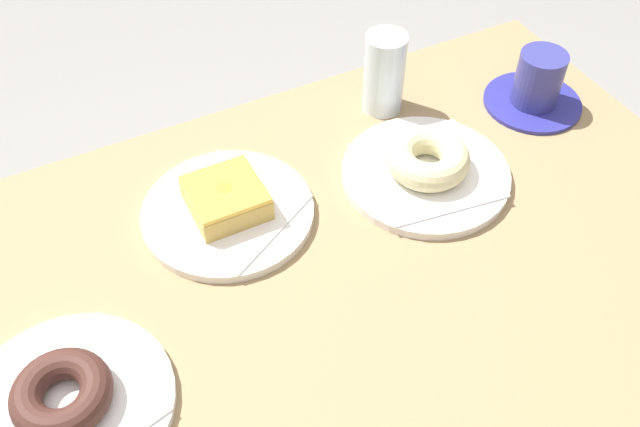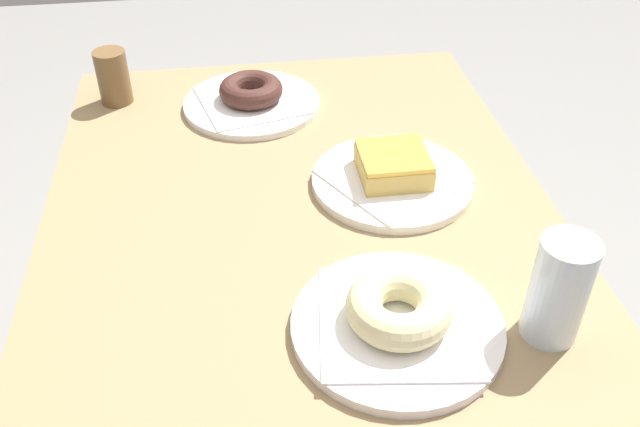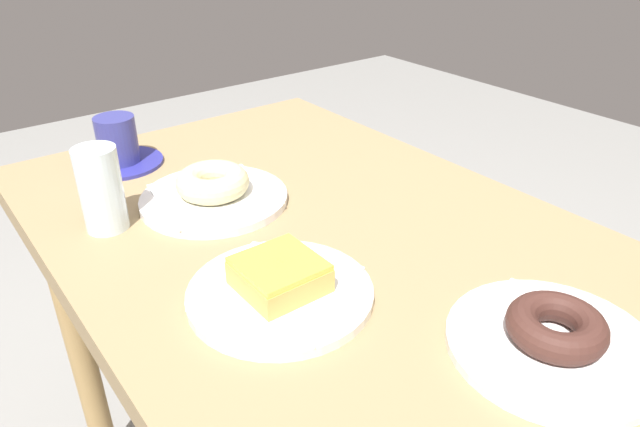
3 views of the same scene
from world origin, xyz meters
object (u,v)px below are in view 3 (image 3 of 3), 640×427
Objects in this scene: donut_chocolate_ring at (556,326)px; water_glass at (101,189)px; donut_glazed_square at (279,274)px; plate_chocolate_ring at (552,345)px; plate_glazed_square at (280,293)px; coffee_cup at (118,145)px; donut_sugar_ring at (213,182)px; plate_sugar_ring at (214,199)px.

water_glass is at bearing 27.58° from donut_chocolate_ring.
water_glass is at bearing 19.67° from donut_glazed_square.
plate_chocolate_ring is 0.03m from donut_chocolate_ring.
coffee_cup is (0.50, 0.01, 0.03)m from plate_glazed_square.
donut_sugar_ring is at bearing 13.35° from plate_chocolate_ring.
plate_glazed_square is 1.00× the size of plate_chocolate_ring.
coffee_cup reaches higher than donut_chocolate_ring.
donut_sugar_ring is (0.27, -0.06, 0.00)m from donut_glazed_square.
donut_glazed_square is 0.28m from plate_sugar_ring.
donut_sugar_ring is 1.09× the size of donut_chocolate_ring.
donut_glazed_square is 0.27m from donut_sugar_ring.
plate_glazed_square is 1.97× the size of donut_sugar_ring.
donut_chocolate_ring is at bearing -166.16° from coffee_cup.
donut_glazed_square reaches higher than donut_chocolate_ring.
donut_chocolate_ring is 0.84× the size of water_glass.
water_glass reaches higher than plate_glazed_square.
plate_sugar_ring is 2.21× the size of donut_chocolate_ring.
donut_chocolate_ring is (-0.52, -0.12, -0.00)m from donut_sugar_ring.
plate_sugar_ring is at bearing 13.35° from donut_chocolate_ring.
water_glass reaches higher than donut_glazed_square.
donut_chocolate_ring is (-0.52, -0.12, 0.02)m from plate_sugar_ring.
water_glass reaches higher than plate_chocolate_ring.
plate_sugar_ring is (0.27, -0.06, 0.00)m from plate_glazed_square.
donut_sugar_ring reaches higher than donut_glazed_square.
donut_chocolate_ring is at bearing 0.00° from plate_chocolate_ring.
donut_sugar_ring is 0.54m from plate_chocolate_ring.
plate_sugar_ring is at bearing -165.08° from coffee_cup.
plate_chocolate_ring is at bearing -166.65° from donut_sugar_ring.
plate_glazed_square is at bearing -179.32° from coffee_cup.
plate_sugar_ring is 0.54m from donut_chocolate_ring.
donut_chocolate_ring is at bearing -166.65° from donut_sugar_ring.
donut_chocolate_ring is (-0.25, -0.18, 0.02)m from plate_glazed_square.
coffee_cup is at bearing 13.84° from donut_chocolate_ring.
plate_sugar_ring is 1.85× the size of water_glass.
coffee_cup is (0.23, 0.06, 0.00)m from donut_sugar_ring.
plate_glazed_square is 0.31m from donut_chocolate_ring.
plate_chocolate_ring is (-0.52, -0.12, -0.00)m from plate_sugar_ring.
donut_glazed_square is 0.63× the size of coffee_cup.
water_glass is at bearing 81.41° from donut_sugar_ring.
coffee_cup is (0.75, 0.19, 0.03)m from plate_chocolate_ring.
plate_sugar_ring reaches higher than plate_chocolate_ring.
donut_chocolate_ring is at bearing -144.45° from donut_glazed_square.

